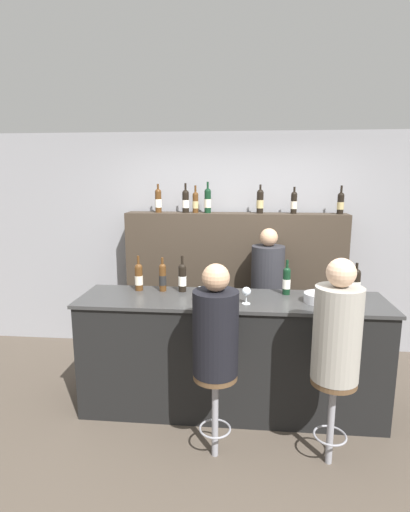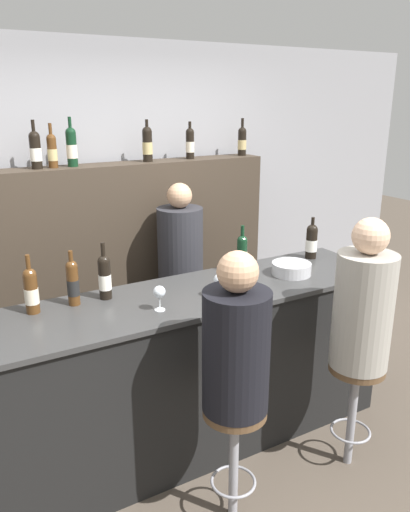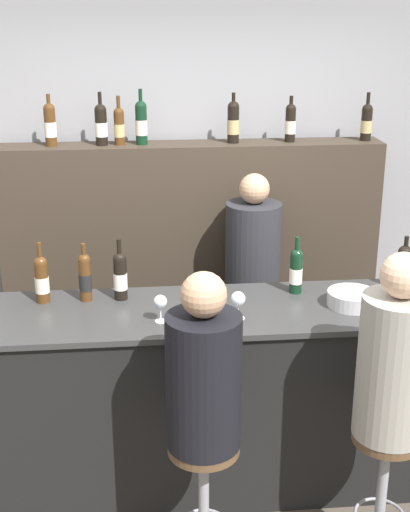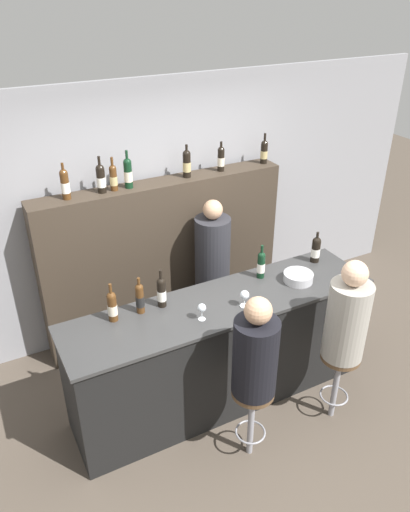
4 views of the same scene
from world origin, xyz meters
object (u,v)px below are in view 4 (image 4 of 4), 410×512
Objects in this scene: bartender at (212,278)px; wine_bottle_backbar_1 at (101,178)px; guest_seated_right at (348,317)px; wine_bottle_backbar_4 at (187,163)px; wine_bottle_backbar_6 at (264,151)px; guest_seated_left at (255,353)px; wine_bottle_backbar_0 at (65,184)px; wine_bottle_backbar_2 at (113,177)px; wine_bottle_counter_2 at (162,292)px; wine_bottle_counter_1 at (140,298)px; metal_bowl at (298,277)px; wine_bottle_counter_0 at (112,306)px; wine_glass_0 at (202,308)px; wine_bottle_backbar_3 at (128,173)px; wine_bottle_backbar_5 at (221,159)px; wine_bottle_counter_3 at (261,264)px; bar_stool_left at (252,405)px; wine_glass_1 at (245,295)px; wine_bottle_counter_4 at (316,249)px; bar_stool_right at (338,369)px.

wine_bottle_backbar_1 is at bearing 158.42° from bartender.
wine_bottle_backbar_4 is at bearing 104.64° from guest_seated_right.
wine_bottle_backbar_6 is at bearing 0.00° from wine_bottle_backbar_1.
wine_bottle_backbar_6 is 2.36m from guest_seated_left.
guest_seated_right is (1.64, -1.85, -0.76)m from wine_bottle_backbar_0.
guest_seated_left is at bearing -180.00° from guest_seated_right.
wine_bottle_counter_2 is at bearing -90.13° from wine_bottle_backbar_2.
wine_bottle_counter_1 is 1.22× the size of metal_bowl.
wine_bottle_backbar_6 is (0.88, -0.00, -0.01)m from wine_bottle_backbar_4.
wine_bottle_backbar_4 is at bearing 0.00° from wine_bottle_backbar_2.
wine_bottle_counter_0 is 0.41m from wine_bottle_counter_2.
wine_bottle_backbar_1 is at bearing 73.73° from wine_bottle_counter_0.
wine_bottle_backbar_6 is 2.03m from guest_seated_right.
wine_bottle_backbar_0 is at bearing 112.75° from wine_bottle_counter_2.
wine_bottle_backbar_0 reaches higher than wine_bottle_counter_0.
wine_bottle_backbar_2 reaches higher than wine_glass_0.
bartender is at bearing 73.00° from guest_seated_left.
wine_bottle_counter_2 is 0.96× the size of wine_bottle_backbar_3.
guest_seated_left is at bearing -56.36° from wine_bottle_counter_1.
wine_bottle_backbar_5 is (1.29, 1.02, 0.63)m from wine_bottle_counter_1.
wine_bottle_backbar_4 is at bearing 0.00° from wine_bottle_backbar_3.
bartender is (0.62, 0.96, -0.43)m from wine_glass_0.
wine_bottle_counter_3 is at bearing 0.00° from wine_bottle_counter_0.
wine_bottle_backbar_1 is (0.07, 1.02, 0.63)m from wine_bottle_counter_1.
wine_bottle_backbar_0 is 2.39m from bar_stool_left.
wine_bottle_backbar_6 is at bearing 52.40° from wine_glass_1.
guest_seated_left is at bearing -107.00° from bartender.
wine_bottle_backbar_5 is (1.10, 1.02, 0.63)m from wine_bottle_counter_2.
guest_seated_right is at bearing -59.87° from wine_bottle_backbar_3.
wine_bottle_backbar_3 is (-1.40, 1.02, 0.65)m from wine_bottle_counter_4.
wine_bottle_backbar_4 is at bearing 101.85° from wine_bottle_counter_3.
wine_bottle_backbar_5 is at bearing 0.00° from wine_bottle_backbar_1.
wine_bottle_backbar_1 is at bearing 125.66° from bar_stool_right.
metal_bowl is at bearing -37.05° from wine_bottle_backbar_0.
guest_seated_right is (1.01, -0.51, -0.09)m from wine_glass_0.
wine_bottle_counter_4 is at bearing 17.93° from wine_glass_1.
guest_seated_left is at bearing 0.00° from bar_stool_left.
wine_bottle_backbar_1 is 0.49× the size of bar_stool_right.
wine_bottle_backbar_4 is 0.39× the size of guest_seated_left.
bar_stool_right is at bearing 0.00° from guest_seated_left.
guest_seated_left is at bearing -145.08° from wine_bottle_counter_4.
guest_seated_right reaches higher than wine_glass_1.
wine_bottle_backbar_6 is at bearing 26.81° from wine_bottle_counter_0.
bar_stool_left is at bearing -83.11° from wine_bottle_backbar_3.
wine_bottle_backbar_6 is at bearing 29.63° from wine_bottle_counter_1.
wine_bottle_backbar_0 is 1.05× the size of wine_bottle_backbar_2.
wine_bottle_backbar_0 is 0.93× the size of wine_bottle_backbar_3.
metal_bowl is at bearing -85.58° from wine_bottle_backbar_5.
wine_bottle_counter_4 reaches higher than metal_bowl.
wine_glass_1 is 1.03m from bar_stool_right.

